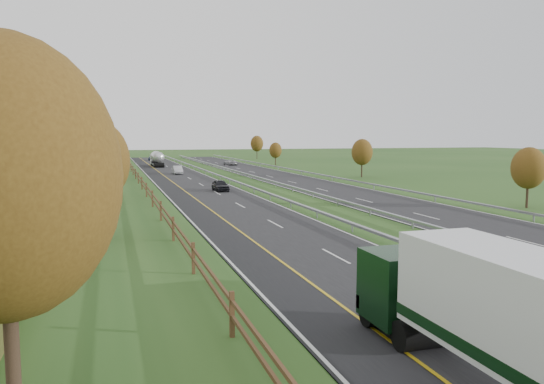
{
  "coord_description": "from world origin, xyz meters",
  "views": [
    {
      "loc": [
        -11.36,
        -17.31,
        7.14
      ],
      "look_at": [
        2.18,
        26.88,
        2.2
      ],
      "focal_mm": 35.0,
      "sensor_mm": 36.0,
      "label": 1
    }
  ],
  "objects_px": {
    "car_dark_near": "(220,185)",
    "car_silver_mid": "(178,170)",
    "car_oncoming": "(230,162)",
    "road_tanker": "(157,158)",
    "car_small_far": "(152,158)"
  },
  "relations": [
    {
      "from": "car_dark_near",
      "to": "car_silver_mid",
      "type": "xyz_separation_m",
      "value": [
        -1.55,
        32.05,
        0.03
      ]
    },
    {
      "from": "car_dark_near",
      "to": "car_oncoming",
      "type": "height_order",
      "value": "car_dark_near"
    },
    {
      "from": "road_tanker",
      "to": "car_oncoming",
      "type": "distance_m",
      "value": 17.32
    },
    {
      "from": "road_tanker",
      "to": "car_silver_mid",
      "type": "distance_m",
      "value": 26.23
    },
    {
      "from": "car_small_far",
      "to": "car_oncoming",
      "type": "xyz_separation_m",
      "value": [
        16.25,
        -29.36,
        0.04
      ]
    },
    {
      "from": "road_tanker",
      "to": "car_silver_mid",
      "type": "height_order",
      "value": "road_tanker"
    },
    {
      "from": "car_dark_near",
      "to": "car_silver_mid",
      "type": "height_order",
      "value": "car_silver_mid"
    },
    {
      "from": "car_dark_near",
      "to": "car_silver_mid",
      "type": "bearing_deg",
      "value": 91.99
    },
    {
      "from": "car_dark_near",
      "to": "car_silver_mid",
      "type": "relative_size",
      "value": 0.93
    },
    {
      "from": "car_silver_mid",
      "to": "car_oncoming",
      "type": "distance_m",
      "value": 30.5
    },
    {
      "from": "car_dark_near",
      "to": "car_small_far",
      "type": "distance_m",
      "value": 87.52
    },
    {
      "from": "car_dark_near",
      "to": "car_silver_mid",
      "type": "distance_m",
      "value": 32.08
    },
    {
      "from": "car_dark_near",
      "to": "car_small_far",
      "type": "relative_size",
      "value": 0.96
    },
    {
      "from": "road_tanker",
      "to": "car_silver_mid",
      "type": "xyz_separation_m",
      "value": [
        1.49,
        -26.17,
        -1.07
      ]
    },
    {
      "from": "car_silver_mid",
      "to": "car_oncoming",
      "type": "xyz_separation_m",
      "value": [
        15.8,
        26.09,
        -0.07
      ]
    }
  ]
}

